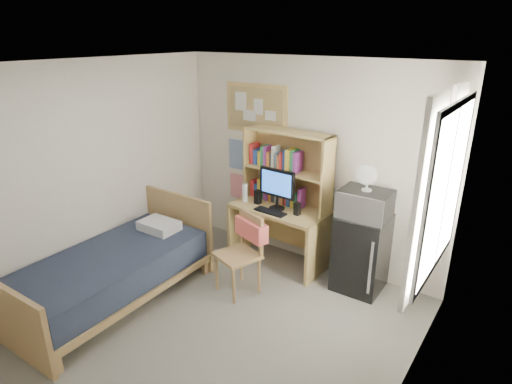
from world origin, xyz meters
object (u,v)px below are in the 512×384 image
Objects in this scene: speaker_right at (297,209)px; mini_fridge at (361,252)px; desk_fan at (368,179)px; desk_chair at (237,255)px; speaker_left at (258,197)px; desk at (279,235)px; microwave at (365,204)px; bed at (112,278)px; bulletin_board at (256,109)px; monitor at (277,189)px.

mini_fridge is at bearing 10.59° from speaker_right.
desk_fan reaches higher than speaker_right.
desk_chair is 5.27× the size of speaker_left.
desk_fan is (1.10, 0.02, 0.98)m from desk.
desk_chair is at bearing -143.02° from microwave.
speaker_left is 0.67× the size of desk_fan.
desk_chair is 0.92m from speaker_right.
mini_fridge is 5.06× the size of speaker_left.
mini_fridge is at bearing 56.43° from desk_chair.
mini_fridge is 1.46m from speaker_left.
desk_chair is at bearing 41.29° from bed.
mini_fridge is 0.90m from speaker_right.
speaker_left is at bearing -52.44° from bulletin_board.
desk is at bearing -28.39° from bulletin_board.
mini_fridge is 5.77× the size of speaker_right.
speaker_right is at bearing -0.00° from monitor.
desk_chair is at bearing -88.81° from desk.
bulletin_board is at bearing 154.19° from desk.
speaker_left is (0.28, -0.36, -1.06)m from bulletin_board.
bulletin_board is at bearing 130.14° from speaker_left.
desk_fan is (1.10, 0.08, 0.33)m from monitor.
desk_chair is at bearing -109.52° from speaker_right.
desk_fan reaches higher than bed.
speaker_left is 1.42m from microwave.
desk is 6.83× the size of speaker_left.
desk is at bearing 168.69° from speaker_right.
monitor is 0.35m from speaker_left.
desk is at bearing 90.00° from monitor.
speaker_left is at bearing 180.00° from speaker_right.
speaker_left is 0.33× the size of microwave.
bed is at bearing -118.41° from monitor.
desk_fan reaches higher than desk.
desk_chair is 3.52× the size of desk_fan.
desk_fan reaches higher than speaker_left.
desk_fan is (2.15, 1.82, 1.08)m from bed.
monitor is (1.05, 1.75, 0.74)m from bed.
desk_fan is at bearing -90.00° from mini_fridge.
bed is at bearing -140.72° from microwave.
speaker_right is (0.30, -0.07, 0.47)m from desk.
desk is (0.58, -0.31, -1.53)m from bulletin_board.
bed is 3.02m from desk_fan.
mini_fridge is (1.12, 0.90, -0.02)m from desk_chair.
monitor reaches higher than speaker_right.
desk_fan is at bearing 6.70° from monitor.
desk is 0.65m from monitor.
mini_fridge reaches higher than bed.
microwave reaches higher than mini_fridge.
mini_fridge is 0.91m from desk_fan.
speaker_right reaches higher than bed.
speaker_left is (-1.40, -0.09, 0.40)m from mini_fridge.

